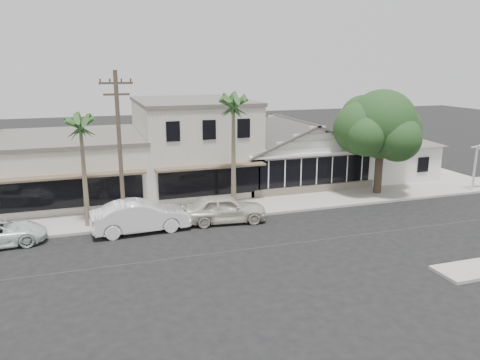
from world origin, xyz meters
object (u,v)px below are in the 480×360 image
object	(u,v)px
utility_pole	(120,147)
car_0	(224,208)
car_1	(140,216)
shade_tree	(379,126)

from	to	relation	value
utility_pole	car_0	bearing A→B (deg)	-6.72
car_1	utility_pole	bearing A→B (deg)	44.74
utility_pole	car_1	xyz separation A→B (m)	(0.85, -0.77, -3.89)
shade_tree	car_0	bearing A→B (deg)	-167.89
car_1	shade_tree	world-z (taller)	shade_tree
car_0	car_1	world-z (taller)	car_1
car_0	shade_tree	distance (m)	13.27
car_1	shade_tree	distance (m)	18.01
shade_tree	car_1	bearing A→B (deg)	-171.06
utility_pole	car_1	bearing A→B (deg)	-42.23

